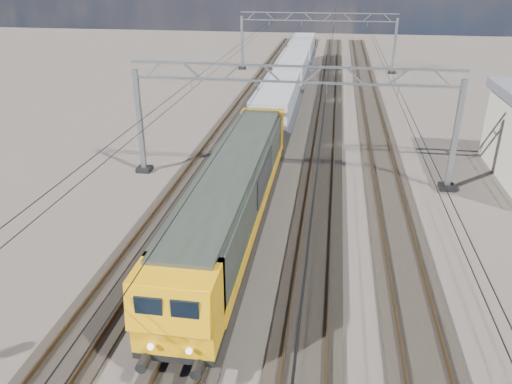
# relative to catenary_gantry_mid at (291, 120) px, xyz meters

# --- Properties ---
(ground) EXTENTS (160.00, 160.00, 0.00)m
(ground) POSITION_rel_catenary_gantry_mid_xyz_m (-0.00, -4.00, -3.91)
(ground) COLOR black
(ground) RESTS_ON ground
(track_outer_west) EXTENTS (2.60, 140.00, 0.30)m
(track_outer_west) POSITION_rel_catenary_gantry_mid_xyz_m (-6.00, -4.00, -3.83)
(track_outer_west) COLOR black
(track_outer_west) RESTS_ON ground
(track_loco) EXTENTS (2.60, 140.00, 0.30)m
(track_loco) POSITION_rel_catenary_gantry_mid_xyz_m (-2.00, -4.00, -3.83)
(track_loco) COLOR black
(track_loco) RESTS_ON ground
(track_inner_east) EXTENTS (2.60, 140.00, 0.30)m
(track_inner_east) POSITION_rel_catenary_gantry_mid_xyz_m (2.00, -4.00, -3.83)
(track_inner_east) COLOR black
(track_inner_east) RESTS_ON ground
(track_outer_east) EXTENTS (2.60, 140.00, 0.30)m
(track_outer_east) POSITION_rel_catenary_gantry_mid_xyz_m (6.00, -4.00, -3.83)
(track_outer_east) COLOR black
(track_outer_east) RESTS_ON ground
(catenary_gantry_mid) EXTENTS (19.90, 0.90, 7.11)m
(catenary_gantry_mid) POSITION_rel_catenary_gantry_mid_xyz_m (0.00, 0.00, 0.00)
(catenary_gantry_mid) COLOR gray
(catenary_gantry_mid) RESTS_ON ground
(catenary_gantry_far) EXTENTS (19.90, 0.90, 7.11)m
(catenary_gantry_far) POSITION_rel_catenary_gantry_mid_xyz_m (0.00, 36.00, 0.00)
(catenary_gantry_far) COLOR gray
(catenary_gantry_far) RESTS_ON ground
(overhead_wires) EXTENTS (12.03, 140.00, 0.53)m
(overhead_wires) POSITION_rel_catenary_gantry_mid_xyz_m (-0.00, 4.00, 1.84)
(overhead_wires) COLOR black
(overhead_wires) RESTS_ON ground
(locomotive) EXTENTS (2.76, 21.10, 3.62)m
(locomotive) POSITION_rel_catenary_gantry_mid_xyz_m (-2.00, -7.47, -1.58)
(locomotive) COLOR black
(locomotive) RESTS_ON ground
(hopper_wagon_lead) EXTENTS (3.38, 13.00, 3.25)m
(hopper_wagon_lead) POSITION_rel_catenary_gantry_mid_xyz_m (-2.00, 10.22, -1.67)
(hopper_wagon_lead) COLOR black
(hopper_wagon_lead) RESTS_ON ground
(hopper_wagon_mid) EXTENTS (3.38, 13.00, 3.25)m
(hopper_wagon_mid) POSITION_rel_catenary_gantry_mid_xyz_m (-2.00, 24.42, -1.67)
(hopper_wagon_mid) COLOR black
(hopper_wagon_mid) RESTS_ON ground
(hopper_wagon_third) EXTENTS (3.38, 13.00, 3.25)m
(hopper_wagon_third) POSITION_rel_catenary_gantry_mid_xyz_m (-2.00, 38.62, -1.67)
(hopper_wagon_third) COLOR black
(hopper_wagon_third) RESTS_ON ground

